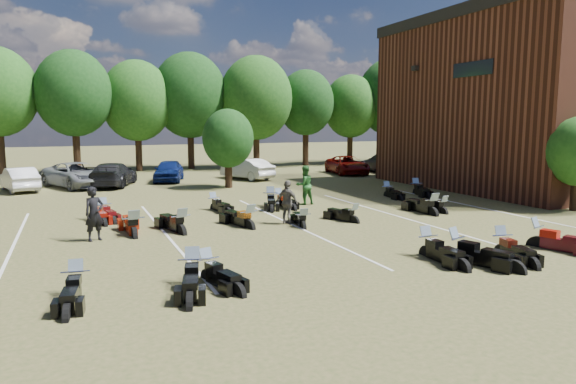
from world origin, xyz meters
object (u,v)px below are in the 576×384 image
car_4 (169,171)px  motorcycle_0 (77,295)px  person_green (305,185)px  person_grey (288,202)px  motorcycle_7 (134,237)px  motorcycle_14 (104,218)px  person_black (94,214)px  motorcycle_3 (427,256)px

car_4 → motorcycle_0: size_ratio=2.09×
person_green → motorcycle_0: 14.87m
car_4 → person_grey: bearing=-67.5°
motorcycle_0 → motorcycle_7: bearing=79.1°
person_grey → motorcycle_7: bearing=63.3°
car_4 → motorcycle_14: 13.79m
motorcycle_0 → motorcycle_7: (1.98, 5.92, 0.00)m
person_black → motorcycle_3: person_black is taller
person_green → motorcycle_3: person_green is taller
motorcycle_0 → motorcycle_7: size_ratio=0.84×
person_black → person_green: size_ratio=0.97×
car_4 → person_green: (4.47, -12.90, 0.22)m
motorcycle_0 → car_4: bearing=82.6°
car_4 → motorcycle_0: bearing=-88.5°
motorcycle_0 → motorcycle_7: 6.24m
motorcycle_3 → motorcycle_14: size_ratio=1.06×
person_green → motorcycle_0: (-10.71, -10.27, -0.98)m
person_green → motorcycle_14: person_green is taller
person_black → motorcycle_7: 1.62m
car_4 → person_black: bearing=-91.3°
person_green → motorcycle_14: size_ratio=0.90×
person_black → motorcycle_14: 4.60m
person_black → motorcycle_0: (-0.67, -5.89, -0.95)m
motorcycle_3 → motorcycle_14: motorcycle_3 is taller
motorcycle_0 → person_black: bearing=91.1°
motorcycle_0 → motorcycle_3: bearing=5.9°
person_green → person_grey: (-2.68, -4.20, -0.09)m
motorcycle_3 → motorcycle_7: motorcycle_7 is taller
car_4 → motorcycle_3: car_4 is taller
person_green → car_4: bearing=-76.2°
car_4 → person_green: 13.66m
car_4 → motorcycle_0: (-6.23, -23.17, -0.76)m
person_black → person_grey: size_ratio=1.07×
person_black → person_grey: (7.35, 0.18, -0.07)m
person_green → motorcycle_3: size_ratio=0.85×
person_grey → motorcycle_7: person_grey is taller
motorcycle_3 → car_4: bearing=101.4°
car_4 → motorcycle_7: 17.79m
motorcycle_0 → motorcycle_14: motorcycle_14 is taller
person_green → person_grey: size_ratio=1.10×
car_4 → motorcycle_14: car_4 is taller
person_black → motorcycle_14: (0.53, 4.47, -0.95)m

